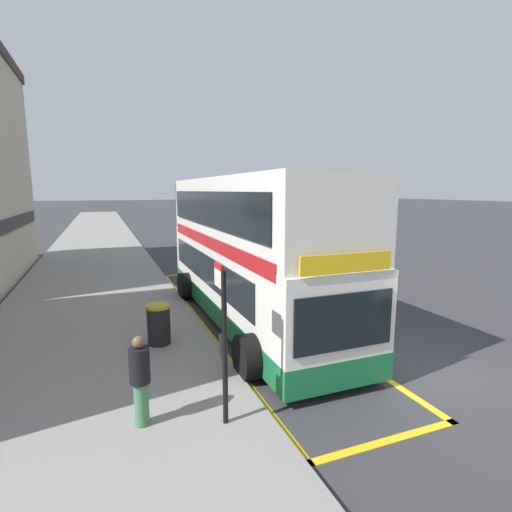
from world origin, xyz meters
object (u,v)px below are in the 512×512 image
object	(u,v)px
double_decker_bus	(246,255)
pedestrian_waiting_near_sign	(140,378)
parked_car_teal_behind	(234,232)
bus_stop_sign	(223,332)
litter_bin	(159,324)

from	to	relation	value
double_decker_bus	pedestrian_waiting_near_sign	xyz separation A→B (m)	(-3.68, -4.91, -1.08)
parked_car_teal_behind	pedestrian_waiting_near_sign	world-z (taller)	pedestrian_waiting_near_sign
bus_stop_sign	litter_bin	xyz separation A→B (m)	(-0.56, 3.86, -1.07)
double_decker_bus	bus_stop_sign	bearing A→B (deg)	-114.00
pedestrian_waiting_near_sign	litter_bin	bearing A→B (deg)	77.67
double_decker_bus	litter_bin	xyz separation A→B (m)	(-2.92, -1.43, -1.40)
parked_car_teal_behind	litter_bin	size ratio (longest dim) A/B	4.07
litter_bin	pedestrian_waiting_near_sign	bearing A→B (deg)	-102.33
double_decker_bus	bus_stop_sign	xyz separation A→B (m)	(-2.36, -5.29, -0.33)
bus_stop_sign	pedestrian_waiting_near_sign	xyz separation A→B (m)	(-1.32, 0.38, -0.75)
double_decker_bus	litter_bin	size ratio (longest dim) A/B	10.32
parked_car_teal_behind	litter_bin	xyz separation A→B (m)	(-8.31, -18.81, -0.14)
parked_car_teal_behind	litter_bin	bearing A→B (deg)	-115.22
double_decker_bus	bus_stop_sign	world-z (taller)	double_decker_bus
parked_car_teal_behind	pedestrian_waiting_near_sign	xyz separation A→B (m)	(-9.07, -22.29, 0.18)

